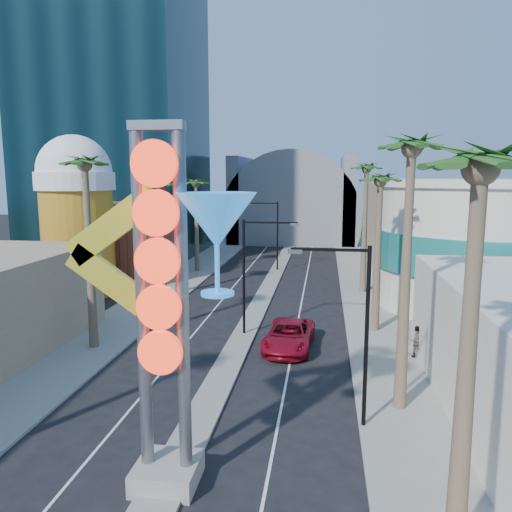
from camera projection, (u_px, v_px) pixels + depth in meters
The scene contains 22 objects.
sidewalk_west at pixel (175, 284), 50.33m from camera, with size 5.00×100.00×0.15m, color gray.
sidewalk_east at pixel (367, 290), 47.76m from camera, with size 5.00×100.00×0.15m, color gray.
median at pixel (272, 281), 51.98m from camera, with size 1.60×84.00×0.15m, color gray.
hotel_tower at pixel (116, 66), 64.73m from camera, with size 20.00×20.00×50.00m, color black.
brick_filler_west at pixel (124, 241), 53.52m from camera, with size 10.00×10.00×8.00m, color brown.
filler_east at pixel (416, 226), 58.82m from camera, with size 10.00×20.00×10.00m, color tan.
beer_mug at pixel (77, 210), 45.23m from camera, with size 7.00×7.00×14.50m.
turquoise_building at pixel (480, 245), 40.90m from camera, with size 16.60×16.60×10.60m.
canopy at pixel (293, 215), 84.57m from camera, with size 22.00×16.00×22.00m.
neon_sign at pixel (185, 283), 16.45m from camera, with size 6.53×2.60×12.55m.
streetlight_0 at pixel (252, 266), 33.54m from camera, with size 3.79×0.25×8.00m.
streetlight_1 at pixel (273, 229), 57.16m from camera, with size 3.79×0.25×8.00m.
streetlight_2 at pixel (356, 320), 20.97m from camera, with size 3.45×0.25×8.00m.
palm_1 at pixel (85, 176), 29.98m from camera, with size 2.40×2.40×12.70m.
palm_2 at pixel (161, 192), 43.89m from camera, with size 2.40×2.40×11.20m.
palm_3 at pixel (196, 189), 55.63m from camera, with size 2.40×2.40×11.20m.
palm_4 at pixel (479, 194), 11.96m from camera, with size 2.40×2.40×12.20m.
palm_5 at pixel (411, 166), 21.61m from camera, with size 2.40×2.40×13.20m.
palm_6 at pixel (380, 190), 33.56m from camera, with size 2.40×2.40×11.70m.
palm_7 at pixel (366, 176), 45.15m from camera, with size 2.40×2.40×12.70m.
red_pickup at pixel (289, 335), 31.53m from camera, with size 2.85×6.19×1.72m, color maroon.
pedestrian_b at pixel (416, 341), 29.63m from camera, with size 0.93×0.73×1.92m, color gray.
Camera 1 is at (5.35, -12.67, 10.79)m, focal length 35.00 mm.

